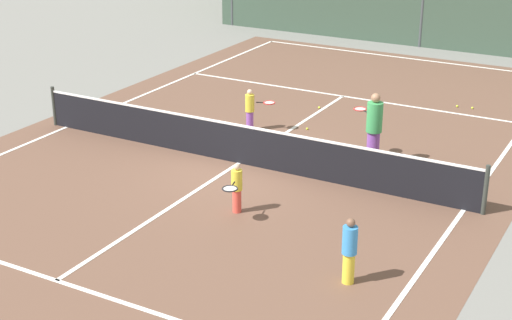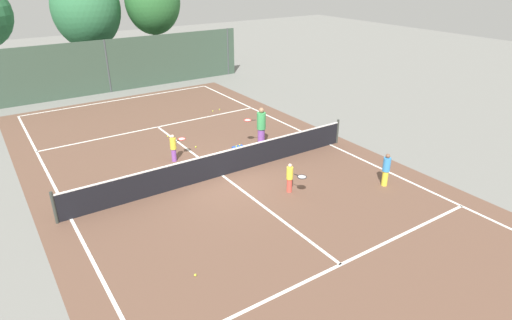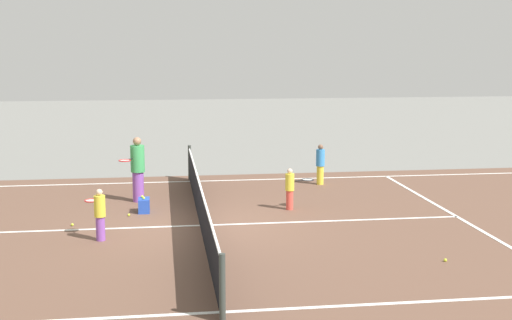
{
  "view_description": "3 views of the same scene",
  "coord_description": "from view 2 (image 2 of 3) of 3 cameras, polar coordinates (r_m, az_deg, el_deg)",
  "views": [
    {
      "loc": [
        8.86,
        -15.08,
        7.0
      ],
      "look_at": [
        1.38,
        -1.65,
        0.92
      ],
      "focal_mm": 54.33,
      "sensor_mm": 36.0,
      "label": 1
    },
    {
      "loc": [
        -7.09,
        -12.9,
        7.39
      ],
      "look_at": [
        0.19,
        -2.02,
        1.38
      ],
      "focal_mm": 30.27,
      "sensor_mm": 36.0,
      "label": 2
    },
    {
      "loc": [
        -16.02,
        0.87,
        4.2
      ],
      "look_at": [
        1.19,
        -1.49,
        1.36
      ],
      "focal_mm": 48.65,
      "sensor_mm": 36.0,
      "label": 3
    }
  ],
  "objects": [
    {
      "name": "ground_plane",
      "position": [
        16.47,
        -4.47,
        -2.07
      ],
      "size": [
        80.0,
        80.0,
        0.0
      ],
      "primitive_type": "plane",
      "color": "slate"
    },
    {
      "name": "court_surface",
      "position": [
        16.46,
        -4.47,
        -2.06
      ],
      "size": [
        13.0,
        25.0,
        0.01
      ],
      "color": "brown",
      "rests_on": "ground_plane"
    },
    {
      "name": "tennis_net",
      "position": [
        16.24,
        -4.53,
        -0.46
      ],
      "size": [
        11.9,
        0.1,
        1.1
      ],
      "color": "#333833",
      "rests_on": "ground_plane"
    },
    {
      "name": "perimeter_fence",
      "position": [
        28.41,
        -19.02,
        11.61
      ],
      "size": [
        18.0,
        0.12,
        3.2
      ],
      "color": "#384C3D",
      "rests_on": "ground_plane"
    },
    {
      "name": "tree_0",
      "position": [
        31.93,
        -13.49,
        19.77
      ],
      "size": [
        3.77,
        3.33,
        7.3
      ],
      "color": "brown",
      "rests_on": "ground_plane"
    },
    {
      "name": "tree_3",
      "position": [
        31.79,
        -21.56,
        18.16
      ],
      "size": [
        4.35,
        4.54,
        7.28
      ],
      "color": "brown",
      "rests_on": "ground_plane"
    },
    {
      "name": "player_0",
      "position": [
        17.7,
        -10.8,
        1.68
      ],
      "size": [
        0.82,
        0.55,
        1.15
      ],
      "color": "purple",
      "rests_on": "ground_plane"
    },
    {
      "name": "player_1",
      "position": [
        15.07,
        4.59,
        -2.3
      ],
      "size": [
        0.45,
        0.82,
        1.09
      ],
      "color": "#E54C3F",
      "rests_on": "ground_plane"
    },
    {
      "name": "player_2",
      "position": [
        18.67,
        0.67,
        4.4
      ],
      "size": [
        0.92,
        0.73,
        1.78
      ],
      "color": "purple",
      "rests_on": "ground_plane"
    },
    {
      "name": "player_4",
      "position": [
        16.13,
        16.81,
        -1.2
      ],
      "size": [
        0.27,
        0.27,
        1.25
      ],
      "color": "yellow",
      "rests_on": "ground_plane"
    },
    {
      "name": "ball_crate",
      "position": [
        18.16,
        -2.34,
        1.27
      ],
      "size": [
        0.48,
        0.28,
        0.43
      ],
      "color": "blue",
      "rests_on": "ground_plane"
    },
    {
      "name": "tennis_ball_0",
      "position": [
        18.34,
        -3.95,
        0.97
      ],
      "size": [
        0.07,
        0.07,
        0.07
      ],
      "primitive_type": "sphere",
      "color": "#CCE533",
      "rests_on": "ground_plane"
    },
    {
      "name": "tennis_ball_1",
      "position": [
        11.64,
        -8.03,
        -14.81
      ],
      "size": [
        0.07,
        0.07,
        0.07
      ],
      "primitive_type": "sphere",
      "color": "#CCE533",
      "rests_on": "ground_plane"
    },
    {
      "name": "tennis_ball_2",
      "position": [
        19.06,
        -7.96,
        1.72
      ],
      "size": [
        0.07,
        0.07,
        0.07
      ],
      "primitive_type": "sphere",
      "color": "#CCE533",
      "rests_on": "ground_plane"
    },
    {
      "name": "tennis_ball_3",
      "position": [
        20.48,
        -11.6,
        3.11
      ],
      "size": [
        0.07,
        0.07,
        0.07
      ],
      "primitive_type": "sphere",
      "color": "#CCE533",
      "rests_on": "ground_plane"
    },
    {
      "name": "tennis_ball_4",
      "position": [
        23.69,
        -5.73,
        6.46
      ],
      "size": [
        0.07,
        0.07,
        0.07
      ],
      "primitive_type": "sphere",
      "color": "#CCE533",
      "rests_on": "ground_plane"
    },
    {
      "name": "tennis_ball_7",
      "position": [
        23.93,
        -4.86,
        6.68
      ],
      "size": [
        0.07,
        0.07,
        0.07
      ],
      "primitive_type": "sphere",
      "color": "#CCE533",
      "rests_on": "ground_plane"
    }
  ]
}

